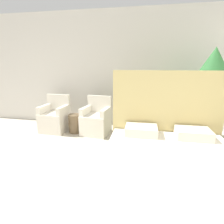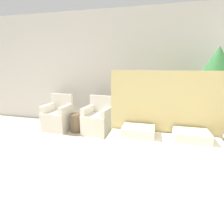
{
  "view_description": "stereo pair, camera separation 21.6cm",
  "coord_description": "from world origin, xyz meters",
  "px_view_note": "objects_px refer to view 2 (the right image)",
  "views": [
    {
      "loc": [
        0.93,
        -0.5,
        1.6
      ],
      "look_at": [
        0.33,
        2.86,
        0.67
      ],
      "focal_mm": 28.0,
      "sensor_mm": 36.0,
      "label": 1
    },
    {
      "loc": [
        1.14,
        -0.45,
        1.6
      ],
      "look_at": [
        0.33,
        2.86,
        0.67
      ],
      "focal_mm": 28.0,
      "sensor_mm": 36.0,
      "label": 2
    }
  ],
  "objects_px": {
    "potted_palm": "(215,80)",
    "side_table": "(77,123)",
    "armchair_near_window_right": "(98,121)",
    "armchair_near_window_left": "(58,118)",
    "bed": "(165,180)"
  },
  "relations": [
    {
      "from": "potted_palm",
      "to": "side_table",
      "type": "bearing_deg",
      "value": 176.95
    },
    {
      "from": "armchair_near_window_right",
      "to": "potted_palm",
      "type": "relative_size",
      "value": 0.46
    },
    {
      "from": "armchair_near_window_left",
      "to": "side_table",
      "type": "bearing_deg",
      "value": 1.02
    },
    {
      "from": "bed",
      "to": "armchair_near_window_left",
      "type": "height_order",
      "value": "bed"
    },
    {
      "from": "bed",
      "to": "armchair_near_window_right",
      "type": "height_order",
      "value": "bed"
    },
    {
      "from": "bed",
      "to": "side_table",
      "type": "bearing_deg",
      "value": 136.19
    },
    {
      "from": "bed",
      "to": "armchair_near_window_left",
      "type": "relative_size",
      "value": 2.57
    },
    {
      "from": "bed",
      "to": "armchair_near_window_right",
      "type": "relative_size",
      "value": 2.57
    },
    {
      "from": "bed",
      "to": "side_table",
      "type": "height_order",
      "value": "bed"
    },
    {
      "from": "armchair_near_window_right",
      "to": "potted_palm",
      "type": "bearing_deg",
      "value": 3.59
    },
    {
      "from": "bed",
      "to": "potted_palm",
      "type": "relative_size",
      "value": 1.18
    },
    {
      "from": "armchair_near_window_right",
      "to": "potted_palm",
      "type": "height_order",
      "value": "potted_palm"
    },
    {
      "from": "bed",
      "to": "side_table",
      "type": "distance_m",
      "value": 2.74
    },
    {
      "from": "armchair_near_window_left",
      "to": "potted_palm",
      "type": "xyz_separation_m",
      "value": [
        3.39,
        -0.17,
        1.02
      ]
    },
    {
      "from": "armchair_near_window_left",
      "to": "armchair_near_window_right",
      "type": "height_order",
      "value": "same"
    }
  ]
}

